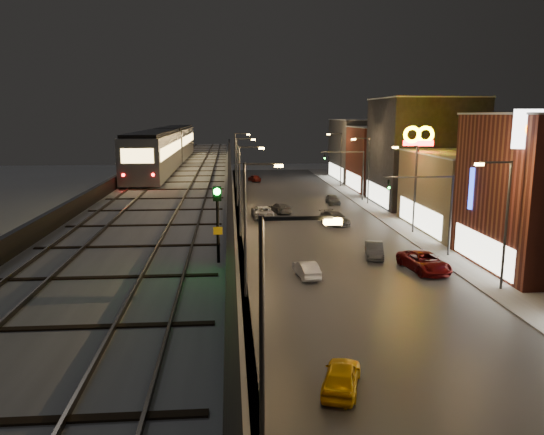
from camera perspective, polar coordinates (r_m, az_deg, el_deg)
name	(u,v)px	position (r m, az deg, el deg)	size (l,w,h in m)	color
ground	(271,399)	(24.03, -0.06, -18.96)	(220.00, 220.00, 0.00)	silver
road_surface	(315,227)	(57.75, 4.63, -0.99)	(17.00, 120.00, 0.06)	#46474D
sidewalk_right	(405,225)	(60.14, 14.08, -0.76)	(4.00, 120.00, 0.14)	#9FA1A8
under_viaduct_pavement	(190,229)	(57.19, -8.85, -1.20)	(11.00, 120.00, 0.06)	#9FA1A8
elevated_viaduct	(186,180)	(53.16, -9.27, 3.97)	(9.00, 100.00, 6.30)	black
viaduct_trackbed	(185,172)	(53.20, -9.30, 4.81)	(8.40, 100.00, 0.32)	#B2B7C1
viaduct_parapet_streetside	(230,167)	(53.00, -4.59, 5.40)	(0.30, 100.00, 1.10)	black
viaduct_parapet_far	(141,168)	(53.71, -13.95, 5.19)	(0.30, 100.00, 1.10)	black
building_c	(477,192)	(59.18, 21.15, 2.57)	(12.20, 15.20, 8.16)	#726449
building_d	(423,152)	(73.54, 15.95, 6.76)	(12.20, 13.20, 14.16)	#23242A
building_e	(391,159)	(86.90, 12.66, 6.18)	(12.20, 12.20, 10.16)	brown
building_f	(368,150)	(100.29, 10.32, 7.17)	(12.20, 16.20, 11.16)	#444445
streetlight_left_0	(270,332)	(17.19, -0.18, -12.19)	(2.57, 0.28, 9.00)	#38383A
streetlight_left_1	(249,221)	(34.44, -2.48, -0.33)	(2.57, 0.28, 9.00)	#38383A
streetlight_right_1	(503,217)	(39.01, 23.59, 0.09)	(2.56, 0.28, 9.00)	#38383A
streetlight_left_2	(242,185)	(52.20, -3.22, 3.55)	(2.57, 0.28, 9.00)	#38383A
streetlight_right_2	(412,183)	(55.33, 14.88, 3.62)	(2.56, 0.28, 9.00)	#38383A
streetlight_left_3	(239,167)	(70.09, -3.58, 5.45)	(2.57, 0.28, 9.00)	#38383A
streetlight_right_3	(367,166)	(72.44, 10.18, 5.48)	(2.56, 0.28, 9.00)	#38383A
streetlight_left_4	(237,156)	(88.02, -3.80, 6.58)	(2.57, 0.28, 9.00)	#38383A
streetlight_right_4	(339,156)	(89.90, 7.27, 6.61)	(2.56, 0.28, 9.00)	#38383A
traffic_light_rig_a	(438,205)	(46.79, 17.42, 1.27)	(6.10, 0.34, 7.00)	#38383A
traffic_light_rig_b	(355,169)	(75.19, 8.92, 5.16)	(6.10, 0.34, 7.00)	#38383A
subway_train	(167,146)	(60.33, -11.20, 7.53)	(3.25, 39.25, 3.89)	gray
rail_signal	(217,209)	(19.26, -5.89, 0.89)	(0.33, 0.42, 2.85)	black
car_taxi	(341,378)	(24.51, 7.47, -16.70)	(1.52, 3.77, 1.29)	#EEAD00
car_near_white	(306,270)	(39.80, 3.72, -5.64)	(1.30, 3.72, 1.23)	silver
car_mid_silver	(262,212)	(62.39, -1.05, 0.59)	(2.36, 5.12, 1.42)	white
car_mid_dark	(280,208)	(65.44, 0.88, 1.01)	(1.77, 4.36, 1.27)	gray
car_far_white	(254,178)	(96.21, -1.91, 4.23)	(1.50, 3.74, 1.27)	maroon
car_onc_silver	(374,251)	(45.84, 10.94, -3.52)	(1.39, 3.98, 1.31)	#4E5258
car_onc_dark	(424,263)	(42.82, 16.06, -4.68)	(2.46, 5.32, 1.48)	maroon
car_onc_white	(335,219)	(58.97, 6.78, -0.12)	(1.93, 4.75, 1.38)	#525459
car_onc_red	(333,200)	(72.33, 6.57, 1.93)	(1.58, 3.93, 1.34)	slate
sign_mcdonalds	(418,145)	(57.72, 15.46, 7.57)	(3.23, 0.62, 10.84)	#38383A
sign_citgo	(532,151)	(39.59, 26.18, 6.41)	(2.60, 0.39, 12.36)	#38383A
sign_carwash	(477,196)	(46.42, 21.20, 2.16)	(1.50, 0.35, 7.79)	#38383A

